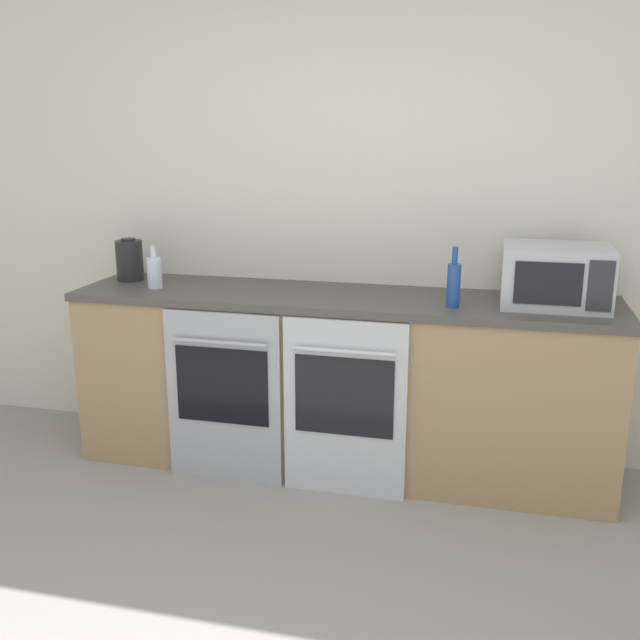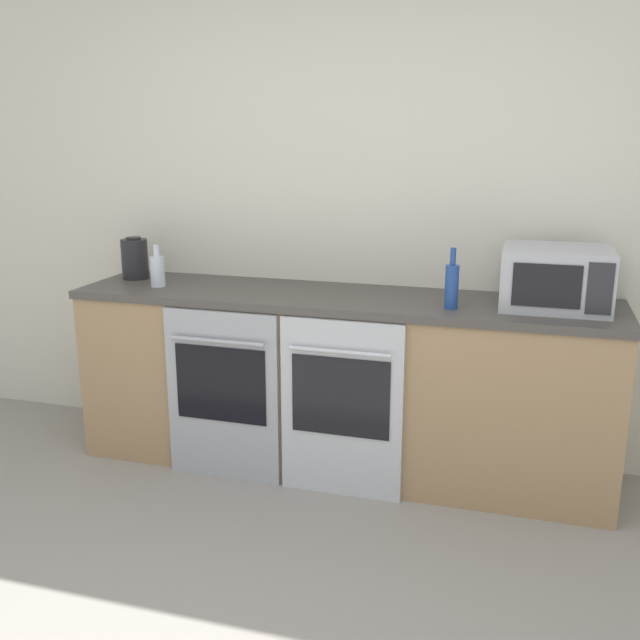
{
  "view_description": "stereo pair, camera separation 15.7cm",
  "coord_description": "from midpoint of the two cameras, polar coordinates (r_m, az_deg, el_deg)",
  "views": [
    {
      "loc": [
        0.72,
        -1.59,
        1.67
      ],
      "look_at": [
        -0.11,
        1.75,
        0.77
      ],
      "focal_mm": 40.0,
      "sensor_mm": 36.0,
      "label": 1
    },
    {
      "loc": [
        0.87,
        -1.55,
        1.67
      ],
      "look_at": [
        -0.11,
        1.75,
        0.77
      ],
      "focal_mm": 40.0,
      "sensor_mm": 36.0,
      "label": 2
    }
  ],
  "objects": [
    {
      "name": "counter_back",
      "position": [
        3.63,
        2.85,
        -4.95
      ],
      "size": [
        2.67,
        0.61,
        0.9
      ],
      "color": "tan",
      "rests_on": "ground_plane"
    },
    {
      "name": "microwave",
      "position": [
        3.42,
        19.62,
        3.21
      ],
      "size": [
        0.48,
        0.4,
        0.28
      ],
      "color": "#B7BABF",
      "rests_on": "counter_back"
    },
    {
      "name": "wall_back",
      "position": [
        3.75,
        4.2,
        8.98
      ],
      "size": [
        10.0,
        0.06,
        2.6
      ],
      "color": "silver",
      "rests_on": "ground_plane"
    },
    {
      "name": "oven_right",
      "position": [
        3.33,
        3.05,
        -7.07
      ],
      "size": [
        0.58,
        0.06,
        0.86
      ],
      "color": "silver",
      "rests_on": "ground_plane"
    },
    {
      "name": "bottle_blue",
      "position": [
        3.27,
        11.85,
        2.76
      ],
      "size": [
        0.06,
        0.06,
        0.28
      ],
      "color": "#234793",
      "rests_on": "counter_back"
    },
    {
      "name": "kettle",
      "position": [
        3.99,
        -13.51,
        4.79
      ],
      "size": [
        0.14,
        0.14,
        0.23
      ],
      "color": "#232326",
      "rests_on": "counter_back"
    },
    {
      "name": "bottle_clear",
      "position": [
        3.76,
        -11.71,
        3.92
      ],
      "size": [
        0.07,
        0.07,
        0.22
      ],
      "color": "silver",
      "rests_on": "counter_back"
    },
    {
      "name": "oven_left",
      "position": [
        3.51,
        -6.55,
        -6.0
      ],
      "size": [
        0.58,
        0.06,
        0.86
      ],
      "color": "#A8AAAF",
      "rests_on": "ground_plane"
    }
  ]
}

